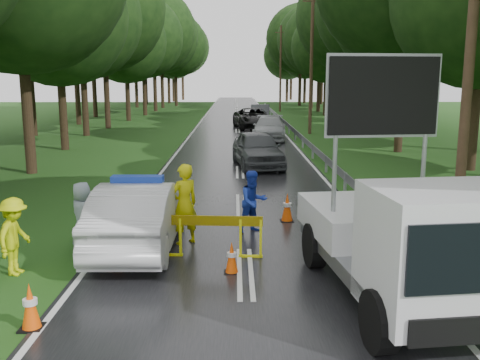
{
  "coord_description": "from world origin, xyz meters",
  "views": [
    {
      "loc": [
        -0.21,
        -10.54,
        4.0
      ],
      "look_at": [
        -0.08,
        3.51,
        1.3
      ],
      "focal_mm": 40.0,
      "sensor_mm": 36.0,
      "label": 1
    }
  ],
  "objects_px": {
    "barrier": "(210,226)",
    "queue_car_second": "(269,128)",
    "queue_car_first": "(258,149)",
    "queue_car_third": "(253,118)",
    "civilian": "(253,202)",
    "work_truck": "(407,241)",
    "police_sedan": "(139,216)",
    "officer": "(184,204)",
    "queue_car_fourth": "(260,114)"
  },
  "relations": [
    {
      "from": "barrier",
      "to": "queue_car_second",
      "type": "distance_m",
      "value": 23.6
    },
    {
      "from": "queue_car_first",
      "to": "queue_car_third",
      "type": "xyz_separation_m",
      "value": [
        0.44,
        18.65,
        -0.0
      ]
    },
    {
      "from": "civilian",
      "to": "queue_car_second",
      "type": "xyz_separation_m",
      "value": [
        1.78,
        21.43,
        -0.07
      ]
    },
    {
      "from": "queue_car_first",
      "to": "queue_car_second",
      "type": "distance_m",
      "value": 11.0
    },
    {
      "from": "civilian",
      "to": "work_truck",
      "type": "bearing_deg",
      "value": -89.06
    },
    {
      "from": "police_sedan",
      "to": "officer",
      "type": "distance_m",
      "value": 1.11
    },
    {
      "from": "work_truck",
      "to": "officer",
      "type": "bearing_deg",
      "value": 133.05
    },
    {
      "from": "officer",
      "to": "queue_car_fourth",
      "type": "xyz_separation_m",
      "value": [
        3.52,
        36.15,
        -0.19
      ]
    },
    {
      "from": "queue_car_first",
      "to": "queue_car_fourth",
      "type": "distance_m",
      "value": 24.68
    },
    {
      "from": "police_sedan",
      "to": "queue_car_first",
      "type": "relative_size",
      "value": 1.01
    },
    {
      "from": "queue_car_third",
      "to": "queue_car_fourth",
      "type": "height_order",
      "value": "queue_car_third"
    },
    {
      "from": "work_truck",
      "to": "barrier",
      "type": "distance_m",
      "value": 4.43
    },
    {
      "from": "police_sedan",
      "to": "queue_car_third",
      "type": "height_order",
      "value": "police_sedan"
    },
    {
      "from": "officer",
      "to": "queue_car_second",
      "type": "bearing_deg",
      "value": -135.47
    },
    {
      "from": "barrier",
      "to": "officer",
      "type": "relative_size",
      "value": 1.18
    },
    {
      "from": "police_sedan",
      "to": "queue_car_fourth",
      "type": "relative_size",
      "value": 1.0
    },
    {
      "from": "civilian",
      "to": "queue_car_third",
      "type": "distance_m",
      "value": 29.17
    },
    {
      "from": "police_sedan",
      "to": "queue_car_fourth",
      "type": "xyz_separation_m",
      "value": [
        4.56,
        36.49,
        -0.0
      ]
    },
    {
      "from": "officer",
      "to": "work_truck",
      "type": "bearing_deg",
      "value": 103.06
    },
    {
      "from": "queue_car_second",
      "to": "queue_car_third",
      "type": "xyz_separation_m",
      "value": [
        -0.79,
        7.72,
        0.07
      ]
    },
    {
      "from": "barrier",
      "to": "civilian",
      "type": "bearing_deg",
      "value": 66.56
    },
    {
      "from": "officer",
      "to": "queue_car_second",
      "type": "relative_size",
      "value": 0.39
    },
    {
      "from": "civilian",
      "to": "queue_car_first",
      "type": "distance_m",
      "value": 10.52
    },
    {
      "from": "queue_car_second",
      "to": "civilian",
      "type": "bearing_deg",
      "value": -89.9
    },
    {
      "from": "barrier",
      "to": "queue_car_fourth",
      "type": "relative_size",
      "value": 0.48
    },
    {
      "from": "queue_car_fourth",
      "to": "queue_car_second",
      "type": "bearing_deg",
      "value": -86.64
    },
    {
      "from": "civilian",
      "to": "queue_car_fourth",
      "type": "height_order",
      "value": "civilian"
    },
    {
      "from": "officer",
      "to": "queue_car_first",
      "type": "height_order",
      "value": "officer"
    },
    {
      "from": "police_sedan",
      "to": "civilian",
      "type": "distance_m",
      "value": 3.05
    },
    {
      "from": "civilian",
      "to": "queue_car_fourth",
      "type": "bearing_deg",
      "value": 59.02
    },
    {
      "from": "civilian",
      "to": "barrier",
      "type": "bearing_deg",
      "value": -145.26
    },
    {
      "from": "police_sedan",
      "to": "civilian",
      "type": "bearing_deg",
      "value": -154.16
    },
    {
      "from": "officer",
      "to": "queue_car_fourth",
      "type": "height_order",
      "value": "officer"
    },
    {
      "from": "police_sedan",
      "to": "barrier",
      "type": "distance_m",
      "value": 1.84
    },
    {
      "from": "officer",
      "to": "queue_car_second",
      "type": "distance_m",
      "value": 22.7
    },
    {
      "from": "barrier",
      "to": "queue_car_second",
      "type": "bearing_deg",
      "value": 86.96
    },
    {
      "from": "barrier",
      "to": "queue_car_first",
      "type": "relative_size",
      "value": 0.49
    },
    {
      "from": "queue_car_first",
      "to": "queue_car_second",
      "type": "relative_size",
      "value": 0.93
    },
    {
      "from": "police_sedan",
      "to": "queue_car_first",
      "type": "xyz_separation_m",
      "value": [
        3.29,
        11.84,
        0.01
      ]
    },
    {
      "from": "queue_car_third",
      "to": "queue_car_fourth",
      "type": "bearing_deg",
      "value": 74.72
    },
    {
      "from": "barrier",
      "to": "queue_car_fourth",
      "type": "distance_m",
      "value": 37.26
    },
    {
      "from": "officer",
      "to": "queue_car_third",
      "type": "bearing_deg",
      "value": -131.75
    },
    {
      "from": "queue_car_first",
      "to": "queue_car_fourth",
      "type": "height_order",
      "value": "queue_car_first"
    },
    {
      "from": "queue_car_first",
      "to": "queue_car_fourth",
      "type": "relative_size",
      "value": 0.99
    },
    {
      "from": "work_truck",
      "to": "civilian",
      "type": "height_order",
      "value": "work_truck"
    },
    {
      "from": "barrier",
      "to": "queue_car_first",
      "type": "xyz_separation_m",
      "value": [
        1.58,
        12.5,
        0.08
      ]
    },
    {
      "from": "officer",
      "to": "queue_car_first",
      "type": "xyz_separation_m",
      "value": [
        2.25,
        11.5,
        -0.18
      ]
    },
    {
      "from": "work_truck",
      "to": "queue_car_third",
      "type": "bearing_deg",
      "value": 85.96
    },
    {
      "from": "work_truck",
      "to": "queue_car_second",
      "type": "height_order",
      "value": "work_truck"
    },
    {
      "from": "civilian",
      "to": "queue_car_fourth",
      "type": "distance_m",
      "value": 35.2
    }
  ]
}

